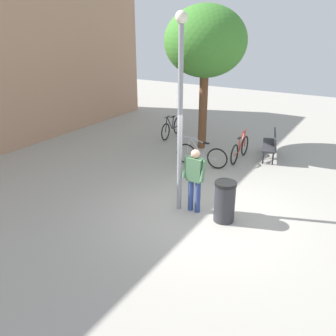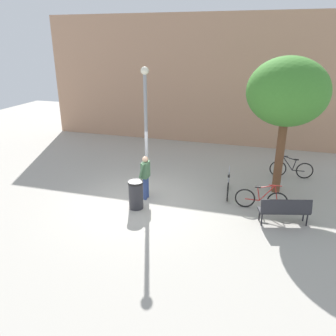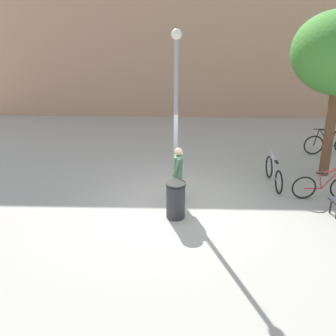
# 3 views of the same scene
# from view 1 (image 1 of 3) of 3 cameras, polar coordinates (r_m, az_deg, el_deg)

# --- Properties ---
(ground_plane) EXTENTS (36.00, 36.00, 0.00)m
(ground_plane) POSITION_cam_1_polar(r_m,az_deg,el_deg) (9.36, 5.48, -7.14)
(ground_plane) COLOR #A8A399
(lamppost) EXTENTS (0.28, 0.28, 4.76)m
(lamppost) POSITION_cam_1_polar(r_m,az_deg,el_deg) (8.60, 1.95, 10.53)
(lamppost) COLOR gray
(lamppost) RESTS_ON ground_plane
(person_by_lamppost) EXTENTS (0.29, 0.60, 1.67)m
(person_by_lamppost) POSITION_cam_1_polar(r_m,az_deg,el_deg) (9.06, 4.21, -1.31)
(person_by_lamppost) COLOR #334784
(person_by_lamppost) RESTS_ON ground_plane
(park_bench) EXTENTS (1.67, 0.88, 0.92)m
(park_bench) POSITION_cam_1_polar(r_m,az_deg,el_deg) (13.39, 15.92, 3.79)
(park_bench) COLOR #2D2D33
(park_bench) RESTS_ON ground_plane
(plaza_tree) EXTENTS (2.90, 2.90, 5.12)m
(plaza_tree) POSITION_cam_1_polar(r_m,az_deg,el_deg) (13.46, 5.88, 18.98)
(plaza_tree) COLOR brown
(plaza_tree) RESTS_ON ground_plane
(bicycle_black) EXTENTS (1.81, 0.15, 0.97)m
(bicycle_black) POSITION_cam_1_polar(r_m,az_deg,el_deg) (15.35, 0.56, 6.30)
(bicycle_black) COLOR black
(bicycle_black) RESTS_ON ground_plane
(bicycle_silver) EXTENTS (0.22, 1.81, 0.97)m
(bicycle_silver) POSITION_cam_1_polar(r_m,az_deg,el_deg) (12.21, 5.22, 2.01)
(bicycle_silver) COLOR black
(bicycle_silver) RESTS_ON ground_plane
(bicycle_red) EXTENTS (1.81, 0.10, 0.97)m
(bicycle_red) POSITION_cam_1_polar(r_m,az_deg,el_deg) (13.00, 11.19, 2.93)
(bicycle_red) COLOR black
(bicycle_red) RESTS_ON ground_plane
(trash_bin) EXTENTS (0.53, 0.53, 1.02)m
(trash_bin) POSITION_cam_1_polar(r_m,az_deg,el_deg) (8.90, 8.86, -5.19)
(trash_bin) COLOR #2D2D33
(trash_bin) RESTS_ON ground_plane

